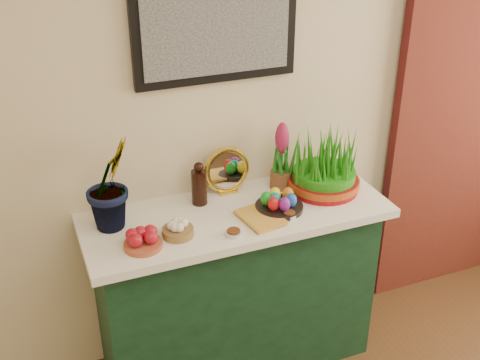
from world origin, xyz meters
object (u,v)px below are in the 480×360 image
(sideboard, at_px, (236,292))
(book, at_px, (245,222))
(mirror, at_px, (227,171))
(hyacinth_green, at_px, (109,169))
(wheatgrass_sabzeh, at_px, (325,166))

(sideboard, height_order, book, book)
(sideboard, distance_m, mirror, 0.61)
(hyacinth_green, bearing_deg, wheatgrass_sabzeh, -41.24)
(mirror, height_order, wheatgrass_sabzeh, wheatgrass_sabzeh)
(sideboard, relative_size, book, 6.21)
(wheatgrass_sabzeh, bearing_deg, mirror, 160.38)
(book, bearing_deg, mirror, 74.99)
(hyacinth_green, xyz_separation_m, wheatgrass_sabzeh, (1.00, -0.06, -0.15))
(hyacinth_green, bearing_deg, mirror, -27.86)
(sideboard, distance_m, hyacinth_green, 0.91)
(book, height_order, wheatgrass_sabzeh, wheatgrass_sabzeh)
(mirror, bearing_deg, wheatgrass_sabzeh, -19.62)
(sideboard, xyz_separation_m, mirror, (0.03, 0.18, 0.58))
(wheatgrass_sabzeh, bearing_deg, sideboard, -176.62)
(book, relative_size, wheatgrass_sabzeh, 0.61)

